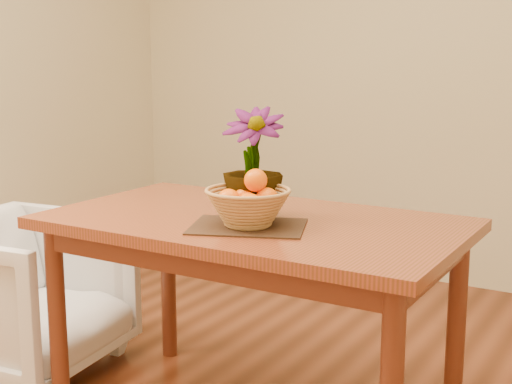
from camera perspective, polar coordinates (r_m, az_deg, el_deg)
The scene contains 7 objects.
wall_back at distance 4.15m, azimuth 14.03°, elevation 11.30°, with size 4.00×0.02×2.70m, color beige.
table at distance 2.44m, azimuth -0.21°, elevation -4.10°, with size 1.40×0.80×0.75m.
placemat at distance 2.28m, azimuth -0.64°, elevation -2.77°, with size 0.36×0.27×0.01m, color #362413.
wicker_basket at distance 2.27m, azimuth -0.65°, elevation -1.34°, with size 0.28×0.28×0.11m.
orange_pile at distance 2.27m, azimuth -0.53°, elevation -0.36°, with size 0.17×0.16×0.13m.
potted_plant at distance 2.38m, azimuth -0.27°, elevation 2.29°, with size 0.21×0.21×0.37m, color #164D16.
armchair at distance 3.11m, azimuth -17.99°, elevation -7.22°, with size 0.69×0.65×0.71m, color #816B59.
Camera 1 is at (1.21, -1.72, 1.29)m, focal length 50.00 mm.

